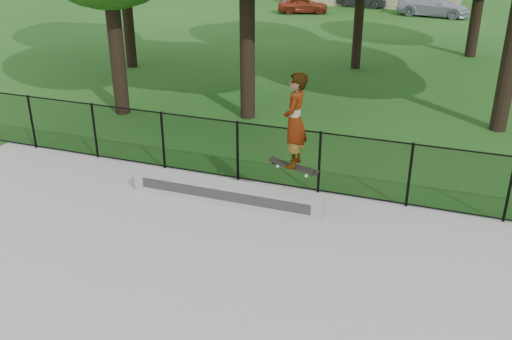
% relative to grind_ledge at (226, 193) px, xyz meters
% --- Properties ---
extents(ground, '(100.00, 100.00, 0.00)m').
position_rel_grind_ledge_xyz_m(ground, '(-0.20, -4.70, -0.30)').
color(ground, '#174B15').
rests_on(ground, ground).
extents(concrete_slab, '(14.00, 12.00, 0.06)m').
position_rel_grind_ledge_xyz_m(concrete_slab, '(-0.20, -4.70, -0.27)').
color(concrete_slab, '#9C9D98').
rests_on(concrete_slab, ground).
extents(grind_ledge, '(4.43, 0.40, 0.48)m').
position_rel_grind_ledge_xyz_m(grind_ledge, '(0.00, 0.00, 0.00)').
color(grind_ledge, '#A2A29D').
rests_on(grind_ledge, concrete_slab).
extents(car_a, '(3.49, 2.33, 1.11)m').
position_rel_grind_ledge_xyz_m(car_a, '(-5.79, 26.54, 0.26)').
color(car_a, maroon).
rests_on(car_a, ground).
extents(car_c, '(4.29, 2.31, 1.29)m').
position_rel_grind_ledge_xyz_m(car_c, '(2.27, 28.23, 0.35)').
color(car_c, '#A9ABC0').
rests_on(car_c, ground).
extents(skater_airborne, '(0.84, 0.72, 2.06)m').
position_rel_grind_ledge_xyz_m(skater_airborne, '(1.62, -0.29, 1.95)').
color(skater_airborne, black).
rests_on(skater_airborne, ground).
extents(chainlink_fence, '(16.06, 0.06, 1.50)m').
position_rel_grind_ledge_xyz_m(chainlink_fence, '(-0.20, 1.20, 0.51)').
color(chainlink_fence, black).
rests_on(chainlink_fence, concrete_slab).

